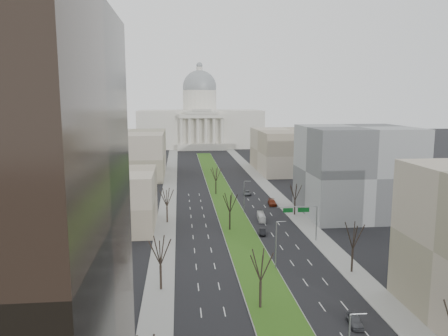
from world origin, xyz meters
TOP-DOWN VIEW (x-y plane):
  - ground at (0.00, 120.00)m, footprint 600.00×600.00m
  - median at (0.00, 118.99)m, footprint 8.00×222.03m
  - sidewalk_left at (-17.50, 95.00)m, footprint 5.00×330.00m
  - sidewalk_right at (17.50, 95.00)m, footprint 5.00×330.00m
  - capitol at (0.00, 269.59)m, footprint 80.00×46.00m
  - building_beige_left at (-33.00, 85.00)m, footprint 26.00×22.00m
  - building_grey_right at (34.00, 92.00)m, footprint 28.00×26.00m
  - building_far_left at (-35.00, 160.00)m, footprint 30.00×40.00m
  - building_far_right at (35.00, 165.00)m, footprint 30.00×40.00m
  - tree_left_mid at (-17.20, 48.00)m, footprint 5.40×5.40m
  - tree_left_far at (-17.20, 88.00)m, footprint 5.28×5.28m
  - tree_right_mid at (17.20, 52.00)m, footprint 5.52×5.52m
  - tree_right_far at (17.20, 92.00)m, footprint 5.04×5.04m
  - tree_median_a at (-2.00, 40.00)m, footprint 5.40×5.40m
  - tree_median_b at (-2.00, 80.00)m, footprint 5.40×5.40m
  - tree_median_c at (-2.00, 120.00)m, footprint 5.40×5.40m
  - streetlamp_median_b at (3.76, 55.00)m, footprint 1.90×0.20m
  - streetlamp_median_c at (3.76, 95.00)m, footprint 1.90×0.20m
  - mast_arm_signs at (13.49, 70.03)m, footprint 9.12×0.24m
  - car_grey_near at (10.21, 33.66)m, footprint 2.11×4.37m
  - car_black at (5.20, 75.90)m, footprint 2.06×4.30m
  - car_red at (13.50, 103.72)m, footprint 2.69×5.65m
  - car_grey_far at (8.22, 118.37)m, footprint 2.70×5.10m
  - box_van at (7.17, 87.60)m, footprint 2.26×7.14m

SIDE VIEW (x-z plane):
  - ground at x=0.00m, z-range 0.00..0.00m
  - sidewalk_left at x=-17.50m, z-range 0.00..0.15m
  - sidewalk_right at x=17.50m, z-range 0.00..0.15m
  - median at x=0.00m, z-range 0.00..0.20m
  - car_black at x=5.20m, z-range 0.00..1.36m
  - car_grey_far at x=8.22m, z-range 0.00..1.37m
  - car_grey_near at x=10.21m, z-range 0.00..1.44m
  - car_red at x=13.50m, z-range 0.00..1.59m
  - box_van at x=7.17m, z-range 0.00..1.96m
  - streetlamp_median_b at x=3.76m, z-range 0.23..9.39m
  - streetlamp_median_c at x=3.76m, z-range 0.23..9.39m
  - mast_arm_signs at x=13.49m, z-range 2.06..10.15m
  - tree_right_far at x=17.20m, z-range 1.99..11.07m
  - tree_left_far at x=-17.20m, z-range 2.09..11.59m
  - tree_left_mid at x=-17.20m, z-range 2.14..11.86m
  - tree_median_a at x=-2.00m, z-range 2.14..11.86m
  - tree_median_b at x=-2.00m, z-range 2.14..11.86m
  - tree_median_c at x=-2.00m, z-range 2.14..11.86m
  - building_beige_left at x=-33.00m, z-range 0.00..14.00m
  - tree_right_mid at x=17.20m, z-range 2.19..12.12m
  - building_far_left at x=-35.00m, z-range 0.00..18.00m
  - building_far_right at x=35.00m, z-range 0.00..18.00m
  - building_grey_right at x=34.00m, z-range 0.00..24.00m
  - capitol at x=0.00m, z-range -11.19..43.81m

